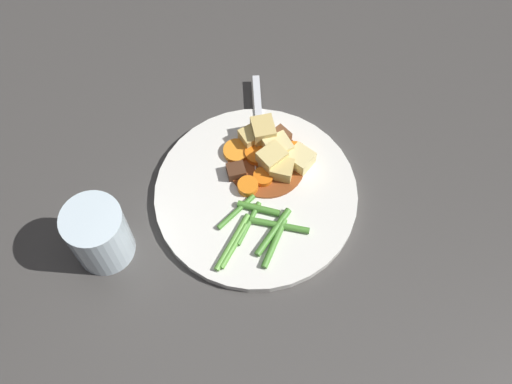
{
  "coord_description": "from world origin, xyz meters",
  "views": [
    {
      "loc": [
        -0.33,
        -0.17,
        0.72
      ],
      "look_at": [
        0.0,
        0.0,
        0.01
      ],
      "focal_mm": 42.47,
      "sensor_mm": 36.0,
      "label": 1
    }
  ],
  "objects_px": {
    "carrot_slice_1": "(270,152)",
    "water_glass": "(99,234)",
    "carrot_slice_0": "(236,151)",
    "potato_chunk_1": "(250,138)",
    "potato_chunk_4": "(263,132)",
    "dinner_plate": "(256,194)",
    "fork": "(260,130)",
    "meat_chunk_0": "(236,171)",
    "potato_chunk_2": "(270,158)",
    "potato_chunk_3": "(282,170)",
    "carrot_slice_4": "(295,152)",
    "carrot_slice_2": "(248,186)",
    "carrot_slice_3": "(266,179)",
    "carrot_slice_5": "(258,154)",
    "potato_chunk_0": "(281,150)",
    "potato_chunk_5": "(300,159)",
    "meat_chunk_1": "(279,138)"
  },
  "relations": [
    {
      "from": "carrot_slice_2",
      "to": "carrot_slice_0",
      "type": "bearing_deg",
      "value": 43.41
    },
    {
      "from": "carrot_slice_0",
      "to": "potato_chunk_3",
      "type": "height_order",
      "value": "potato_chunk_3"
    },
    {
      "from": "potato_chunk_2",
      "to": "meat_chunk_1",
      "type": "xyz_separation_m",
      "value": [
        0.04,
        0.0,
        -0.0
      ]
    },
    {
      "from": "dinner_plate",
      "to": "potato_chunk_5",
      "type": "bearing_deg",
      "value": -26.94
    },
    {
      "from": "fork",
      "to": "potato_chunk_4",
      "type": "bearing_deg",
      "value": -135.61
    },
    {
      "from": "water_glass",
      "to": "carrot_slice_5",
      "type": "bearing_deg",
      "value": -29.37
    },
    {
      "from": "carrot_slice_1",
      "to": "water_glass",
      "type": "height_order",
      "value": "water_glass"
    },
    {
      "from": "carrot_slice_5",
      "to": "water_glass",
      "type": "bearing_deg",
      "value": 150.63
    },
    {
      "from": "meat_chunk_0",
      "to": "carrot_slice_2",
      "type": "bearing_deg",
      "value": -116.13
    },
    {
      "from": "potato_chunk_5",
      "to": "water_glass",
      "type": "xyz_separation_m",
      "value": [
        -0.22,
        0.17,
        0.02
      ]
    },
    {
      "from": "carrot_slice_3",
      "to": "meat_chunk_0",
      "type": "bearing_deg",
      "value": 101.75
    },
    {
      "from": "dinner_plate",
      "to": "fork",
      "type": "xyz_separation_m",
      "value": [
        0.09,
        0.04,
        0.01
      ]
    },
    {
      "from": "carrot_slice_0",
      "to": "potato_chunk_1",
      "type": "height_order",
      "value": "potato_chunk_1"
    },
    {
      "from": "carrot_slice_4",
      "to": "potato_chunk_3",
      "type": "distance_m",
      "value": 0.04
    },
    {
      "from": "carrot_slice_1",
      "to": "potato_chunk_4",
      "type": "distance_m",
      "value": 0.03
    },
    {
      "from": "potato_chunk_2",
      "to": "potato_chunk_3",
      "type": "relative_size",
      "value": 1.19
    },
    {
      "from": "potato_chunk_3",
      "to": "fork",
      "type": "xyz_separation_m",
      "value": [
        0.05,
        0.06,
        -0.01
      ]
    },
    {
      "from": "carrot_slice_4",
      "to": "fork",
      "type": "xyz_separation_m",
      "value": [
        0.01,
        0.06,
        -0.0
      ]
    },
    {
      "from": "potato_chunk_1",
      "to": "meat_chunk_0",
      "type": "distance_m",
      "value": 0.05
    },
    {
      "from": "carrot_slice_2",
      "to": "potato_chunk_5",
      "type": "xyz_separation_m",
      "value": [
        0.06,
        -0.05,
        0.01
      ]
    },
    {
      "from": "carrot_slice_1",
      "to": "fork",
      "type": "xyz_separation_m",
      "value": [
        0.03,
        0.03,
        -0.0
      ]
    },
    {
      "from": "potato_chunk_5",
      "to": "meat_chunk_0",
      "type": "height_order",
      "value": "potato_chunk_5"
    },
    {
      "from": "potato_chunk_4",
      "to": "carrot_slice_3",
      "type": "bearing_deg",
      "value": -149.87
    },
    {
      "from": "carrot_slice_4",
      "to": "meat_chunk_0",
      "type": "distance_m",
      "value": 0.08
    },
    {
      "from": "fork",
      "to": "meat_chunk_0",
      "type": "bearing_deg",
      "value": -177.72
    },
    {
      "from": "carrot_slice_2",
      "to": "meat_chunk_1",
      "type": "bearing_deg",
      "value": -4.51
    },
    {
      "from": "carrot_slice_0",
      "to": "carrot_slice_2",
      "type": "height_order",
      "value": "carrot_slice_2"
    },
    {
      "from": "carrot_slice_5",
      "to": "potato_chunk_0",
      "type": "height_order",
      "value": "potato_chunk_0"
    },
    {
      "from": "potato_chunk_0",
      "to": "potato_chunk_1",
      "type": "xyz_separation_m",
      "value": [
        -0.0,
        0.05,
        -0.0
      ]
    },
    {
      "from": "carrot_slice_2",
      "to": "carrot_slice_3",
      "type": "distance_m",
      "value": 0.03
    },
    {
      "from": "potato_chunk_1",
      "to": "potato_chunk_4",
      "type": "distance_m",
      "value": 0.02
    },
    {
      "from": "potato_chunk_5",
      "to": "carrot_slice_4",
      "type": "bearing_deg",
      "value": 51.91
    },
    {
      "from": "carrot_slice_5",
      "to": "potato_chunk_0",
      "type": "bearing_deg",
      "value": -61.09
    },
    {
      "from": "carrot_slice_4",
      "to": "meat_chunk_1",
      "type": "distance_m",
      "value": 0.03
    },
    {
      "from": "carrot_slice_5",
      "to": "potato_chunk_2",
      "type": "bearing_deg",
      "value": -100.48
    },
    {
      "from": "potato_chunk_1",
      "to": "carrot_slice_3",
      "type": "bearing_deg",
      "value": -132.87
    },
    {
      "from": "carrot_slice_2",
      "to": "carrot_slice_4",
      "type": "relative_size",
      "value": 0.9
    },
    {
      "from": "carrot_slice_5",
      "to": "potato_chunk_2",
      "type": "distance_m",
      "value": 0.02
    },
    {
      "from": "dinner_plate",
      "to": "meat_chunk_1",
      "type": "bearing_deg",
      "value": 3.8
    },
    {
      "from": "carrot_slice_0",
      "to": "meat_chunk_1",
      "type": "relative_size",
      "value": 1.42
    },
    {
      "from": "carrot_slice_2",
      "to": "carrot_slice_3",
      "type": "relative_size",
      "value": 1.03
    },
    {
      "from": "carrot_slice_2",
      "to": "fork",
      "type": "bearing_deg",
      "value": 17.06
    },
    {
      "from": "potato_chunk_4",
      "to": "water_glass",
      "type": "relative_size",
      "value": 0.38
    },
    {
      "from": "potato_chunk_3",
      "to": "fork",
      "type": "height_order",
      "value": "potato_chunk_3"
    },
    {
      "from": "carrot_slice_1",
      "to": "fork",
      "type": "distance_m",
      "value": 0.04
    },
    {
      "from": "carrot_slice_0",
      "to": "water_glass",
      "type": "distance_m",
      "value": 0.22
    },
    {
      "from": "carrot_slice_0",
      "to": "carrot_slice_1",
      "type": "distance_m",
      "value": 0.05
    },
    {
      "from": "water_glass",
      "to": "carrot_slice_0",
      "type": "bearing_deg",
      "value": -23.81
    },
    {
      "from": "carrot_slice_3",
      "to": "carrot_slice_5",
      "type": "relative_size",
      "value": 0.75
    },
    {
      "from": "potato_chunk_2",
      "to": "potato_chunk_5",
      "type": "xyz_separation_m",
      "value": [
        0.02,
        -0.04,
        -0.0
      ]
    }
  ]
}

